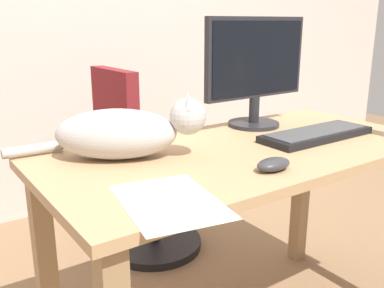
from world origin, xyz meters
TOP-DOWN VIEW (x-y plane):
  - desk at (0.00, 0.00)m, footprint 1.33×0.64m
  - office_chair at (0.03, 0.76)m, footprint 0.48×0.48m
  - monitor at (0.23, 0.21)m, footprint 0.48×0.20m
  - keyboard at (0.29, -0.05)m, footprint 0.44×0.15m
  - cat at (-0.37, 0.13)m, footprint 0.53×0.36m
  - computer_mouse at (-0.09, -0.21)m, footprint 0.11×0.06m
  - paper_sheet at (-0.44, -0.23)m, footprint 0.26×0.33m

SIDE VIEW (x-z plane):
  - office_chair at x=0.03m, z-range -0.06..0.87m
  - desk at x=0.00m, z-range 0.25..0.98m
  - paper_sheet at x=-0.44m, z-range 0.73..0.74m
  - keyboard at x=0.29m, z-range 0.73..0.76m
  - computer_mouse at x=-0.09m, z-range 0.73..0.77m
  - cat at x=-0.37m, z-range 0.72..0.91m
  - monitor at x=0.23m, z-range 0.75..1.17m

